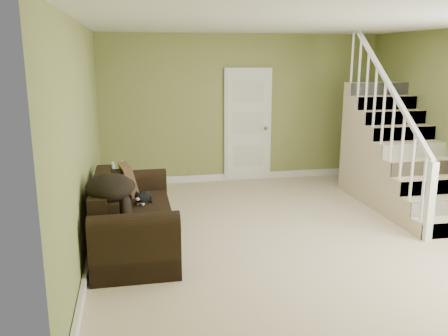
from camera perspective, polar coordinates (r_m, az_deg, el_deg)
name	(u,v)px	position (r m, az deg, el deg)	size (l,w,h in m)	color
floor	(290,232)	(6.25, 7.90, -7.59)	(5.00, 5.50, 0.01)	beige
ceiling	(297,22)	(5.86, 8.74, 16.92)	(5.00, 5.50, 0.01)	white
wall_back	(242,109)	(8.54, 2.18, 7.15)	(5.00, 0.04, 2.60)	olive
wall_front	(427,195)	(3.50, 23.25, -3.00)	(5.00, 0.04, 2.60)	olive
wall_left	(83,139)	(5.61, -16.60, 3.35)	(0.04, 5.50, 2.60)	olive
baseboard_back	(242,176)	(8.73, 2.16, -0.99)	(5.00, 0.04, 0.12)	white
baseboard_left	(93,241)	(5.94, -15.52, -8.48)	(0.04, 5.50, 0.12)	white
door	(248,125)	(8.56, 2.89, 5.17)	(0.86, 0.12, 2.02)	white
staircase	(394,161)	(7.75, 19.80, 0.78)	(1.00, 2.51, 2.82)	beige
sofa	(130,220)	(5.76, -11.20, -6.21)	(0.90, 2.09, 0.83)	black
side_table	(120,194)	(7.00, -12.45, -3.09)	(0.50, 0.50, 0.77)	black
cat	(143,198)	(5.91, -9.74, -3.52)	(0.24, 0.43, 0.20)	black
banana	(137,217)	(5.37, -10.41, -5.84)	(0.05, 0.18, 0.05)	gold
throw_pillow	(129,181)	(6.32, -11.33, -1.51)	(0.11, 0.44, 0.44)	#482B1D
throw_blanket	(110,187)	(5.19, -13.59, -2.26)	(0.50, 0.66, 0.27)	black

